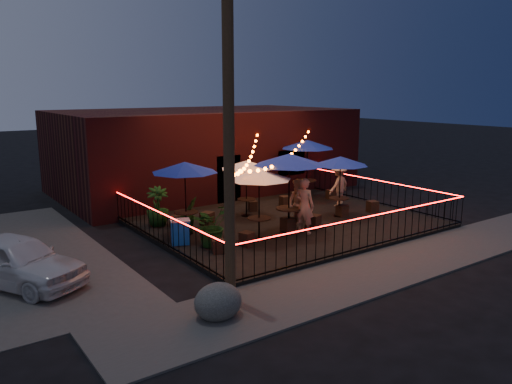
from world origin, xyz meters
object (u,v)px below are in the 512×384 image
boulder (218,302)px  cafe_table_5 (308,145)px  cafe_table_3 (246,165)px  utility_pole (229,135)px  cafe_table_2 (289,161)px  cafe_table_0 (259,175)px  cafe_table_4 (341,162)px  cafe_table_1 (185,168)px  cooler (180,232)px

boulder → cafe_table_5: bearing=39.9°
cafe_table_3 → utility_pole: bearing=-127.1°
cafe_table_2 → utility_pole: bearing=-142.9°
cafe_table_0 → utility_pole: bearing=-134.0°
cafe_table_4 → cafe_table_2: bearing=-169.1°
cafe_table_1 → cafe_table_2: 3.53m
cafe_table_3 → cafe_table_0: bearing=-116.6°
cafe_table_3 → cafe_table_5: (4.11, 1.17, 0.41)m
cooler → boulder: (-1.59, -4.96, -0.17)m
cafe_table_1 → cafe_table_2: (2.99, -1.86, 0.23)m
cafe_table_5 → cooler: bearing=-159.5°
cafe_table_3 → boulder: size_ratio=2.21×
cafe_table_1 → cafe_table_5: bearing=15.6°
cooler → cafe_table_2: bearing=7.2°
utility_pole → cooler: utility_pole is taller
cafe_table_2 → cafe_table_3: 2.73m
cafe_table_2 → boulder: bearing=-142.6°
cafe_table_1 → cooler: size_ratio=3.08×
cafe_table_2 → cafe_table_4: 3.05m
cafe_table_0 → cafe_table_3: 3.13m
utility_pole → boulder: bearing=-140.4°
utility_pole → cafe_table_0: size_ratio=2.84×
cafe_table_2 → boulder: size_ratio=3.14×
cafe_table_2 → cafe_table_3: size_ratio=1.42×
cafe_table_1 → cafe_table_5: 7.43m
cafe_table_5 → cooler: (-7.86, -2.93, -2.00)m
cafe_table_2 → cooler: (-3.69, 0.92, -2.09)m
cafe_table_5 → cooler: 8.62m
utility_pole → cafe_table_1: bearing=73.3°
cafe_table_1 → cafe_table_5: cafe_table_5 is taller
cafe_table_1 → boulder: size_ratio=2.49×
cafe_table_1 → cafe_table_3: 3.17m
utility_pole → boulder: (-0.69, -0.57, -3.61)m
cafe_table_5 → boulder: 12.50m
cafe_table_1 → boulder: 6.65m
cafe_table_0 → cafe_table_5: 6.79m
cooler → cafe_table_5: bearing=41.7°
utility_pole → cafe_table_4: size_ratio=3.02×
utility_pole → cooler: 5.65m
cafe_table_4 → cafe_table_5: bearing=70.0°
cafe_table_1 → cafe_table_3: cafe_table_1 is taller
cafe_table_0 → cafe_table_2: (1.34, 0.11, 0.36)m
utility_pole → cafe_table_0: 4.97m
cafe_table_5 → cafe_table_1: bearing=-164.4°
cafe_table_4 → utility_pole: bearing=-151.9°
cafe_table_1 → cafe_table_2: size_ratio=0.79×
cafe_table_0 → cooler: bearing=156.2°
cafe_table_0 → cafe_table_1: bearing=129.9°
cafe_table_5 → cooler: cafe_table_5 is taller
cafe_table_0 → cafe_table_3: size_ratio=1.28×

